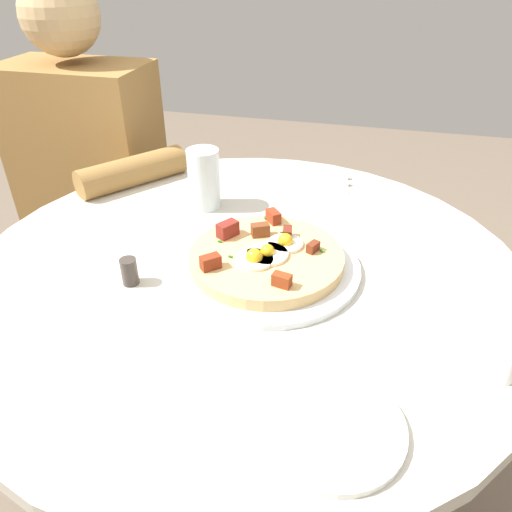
% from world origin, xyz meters
% --- Properties ---
extents(ground_plane, '(6.00, 6.00, 0.00)m').
position_xyz_m(ground_plane, '(0.00, 0.00, 0.00)').
color(ground_plane, '#6B5B4C').
extents(dining_table, '(1.00, 1.00, 0.70)m').
position_xyz_m(dining_table, '(0.00, 0.00, 0.54)').
color(dining_table, beige).
rests_on(dining_table, ground_plane).
extents(person_seated, '(0.52, 0.43, 1.14)m').
position_xyz_m(person_seated, '(0.57, -0.42, 0.51)').
color(person_seated, '#2D2D33').
rests_on(person_seated, ground_plane).
extents(pizza_plate, '(0.33, 0.33, 0.01)m').
position_xyz_m(pizza_plate, '(-0.04, 0.01, 0.71)').
color(pizza_plate, white).
rests_on(pizza_plate, dining_table).
extents(breakfast_pizza, '(0.27, 0.27, 0.05)m').
position_xyz_m(breakfast_pizza, '(-0.04, 0.01, 0.73)').
color(breakfast_pizza, tan).
rests_on(breakfast_pizza, pizza_plate).
extents(bread_plate, '(0.18, 0.18, 0.01)m').
position_xyz_m(bread_plate, '(-0.19, 0.32, 0.71)').
color(bread_plate, white).
rests_on(bread_plate, dining_table).
extents(napkin, '(0.19, 0.16, 0.00)m').
position_xyz_m(napkin, '(-0.06, -0.38, 0.70)').
color(napkin, white).
rests_on(napkin, dining_table).
extents(fork, '(0.18, 0.03, 0.00)m').
position_xyz_m(fork, '(-0.06, -0.40, 0.71)').
color(fork, silver).
rests_on(fork, napkin).
extents(knife, '(0.18, 0.03, 0.00)m').
position_xyz_m(knife, '(-0.06, -0.36, 0.71)').
color(knife, silver).
rests_on(knife, napkin).
extents(water_glass, '(0.07, 0.07, 0.13)m').
position_xyz_m(water_glass, '(0.14, -0.19, 0.77)').
color(water_glass, silver).
rests_on(water_glass, dining_table).
extents(salt_shaker, '(0.03, 0.03, 0.06)m').
position_xyz_m(salt_shaker, '(-0.40, 0.18, 0.73)').
color(salt_shaker, white).
rests_on(salt_shaker, dining_table).
extents(pepper_shaker, '(0.03, 0.03, 0.05)m').
position_xyz_m(pepper_shaker, '(0.17, 0.11, 0.73)').
color(pepper_shaker, '#3F3833').
rests_on(pepper_shaker, dining_table).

